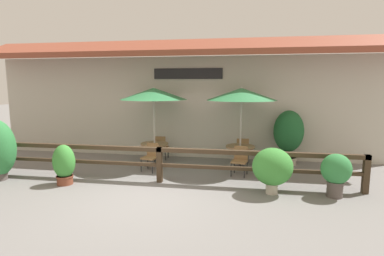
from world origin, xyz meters
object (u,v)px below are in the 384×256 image
Objects in this scene: dining_table_middle at (240,150)px; potted_plant_entrance_palm at (289,133)px; patio_umbrella_near at (154,94)px; chair_near_wallside at (161,146)px; chair_middle_wallside at (242,149)px; dining_table_near at (155,147)px; chair_near_streetside at (151,156)px; potted_plant_tall_tropical at (336,172)px; potted_plant_broad_leaf at (272,167)px; chair_middle_streetside at (240,159)px; patio_umbrella_middle at (241,94)px; potted_plant_corner_fern at (64,164)px.

dining_table_middle is 0.50× the size of potted_plant_entrance_palm.
patio_umbrella_near reaches higher than chair_near_wallside.
potted_plant_entrance_palm is at bearing 175.85° from chair_middle_wallside.
dining_table_near is at bearing -170.10° from potted_plant_entrance_palm.
chair_near_streetside is 5.10m from potted_plant_tall_tropical.
patio_umbrella_near is at bearing 109.89° from chair_near_streetside.
dining_table_middle is 1.08× the size of chair_middle_wallside.
potted_plant_broad_leaf is at bearing -9.82° from chair_near_streetside.
chair_near_streetside is 1.42m from chair_near_wallside.
chair_near_streetside is 0.81× the size of potted_plant_tall_tropical.
chair_middle_streetside is 1.00× the size of chair_middle_wallside.
chair_middle_wallside is at bearing 40.22° from chair_near_streetside.
dining_table_near is 1.00× the size of dining_table_middle.
chair_middle_wallside is 3.57m from potted_plant_tall_tropical.
chair_middle_wallside is at bearing 14.59° from dining_table_near.
potted_plant_tall_tropical reaches higher than chair_near_wallside.
chair_middle_streetside is at bearing 153.53° from chair_near_wallside.
chair_near_wallside is 0.75× the size of potted_plant_broad_leaf.
dining_table_near is 0.72m from chair_near_wallside.
dining_table_near is at bearing -179.72° from patio_umbrella_middle.
patio_umbrella_near is 1.00× the size of patio_umbrella_middle.
potted_plant_broad_leaf is (-1.44, -0.02, 0.05)m from potted_plant_tall_tropical.
dining_table_near is at bearing 89.23° from chair_near_wallside.
potted_plant_tall_tropical is at bearing -43.76° from patio_umbrella_middle.
chair_middle_wallside is (2.85, 0.74, -1.86)m from patio_umbrella_near.
chair_middle_wallside is at bearing 127.02° from potted_plant_tall_tropical.
potted_plant_corner_fern is 5.33m from potted_plant_broad_leaf.
chair_middle_wallside is at bearing -178.56° from chair_near_wallside.
potted_plant_tall_tropical is at bearing 1.92° from potted_plant_corner_fern.
chair_near_streetside is (0.09, -0.71, -1.86)m from patio_umbrella_near.
patio_umbrella_near is 2.40× the size of potted_plant_corner_fern.
chair_middle_streetside and chair_middle_wallside have the same top height.
potted_plant_tall_tropical is at bearing 122.34° from chair_middle_wallside.
dining_table_middle is (2.76, -0.69, 0.11)m from chair_near_wallside.
potted_plant_entrance_palm is at bearing 75.15° from potted_plant_broad_leaf.
patio_umbrella_middle reaches higher than chair_middle_streetside.
dining_table_middle is at bearing 80.06° from chair_middle_wallside.
chair_near_wallside is (0.02, 0.71, -0.11)m from dining_table_near.
potted_plant_broad_leaf is at bearing -104.85° from potted_plant_entrance_palm.
potted_plant_entrance_palm reaches higher than chair_near_wallside.
potted_plant_corner_fern is 6.85m from potted_plant_entrance_palm.
patio_umbrella_middle is 2.00m from chair_middle_streetside.
dining_table_middle is 5.12m from potted_plant_corner_fern.
potted_plant_broad_leaf is (0.78, -1.41, 0.19)m from chair_middle_streetside.
dining_table_middle is at bearing 102.64° from chair_middle_streetside.
patio_umbrella_near is 3.04× the size of chair_near_streetside.
chair_near_streetside is 2.69m from chair_middle_streetside.
patio_umbrella_middle reaches higher than potted_plant_entrance_palm.
patio_umbrella_middle is (2.69, 0.72, 1.86)m from chair_near_streetside.
potted_plant_broad_leaf is 3.01m from potted_plant_entrance_palm.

